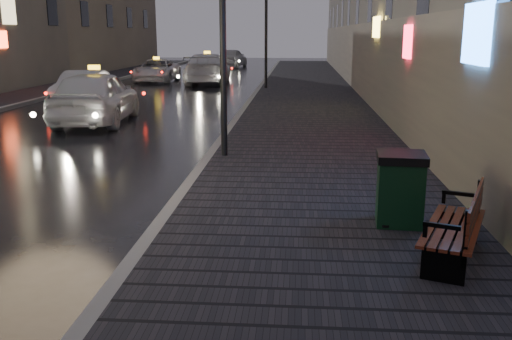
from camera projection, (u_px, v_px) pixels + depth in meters
The scene contains 14 objects.
ground at pixel (16, 265), 7.10m from camera, with size 120.00×120.00×0.00m, color black.
sidewalk at pixel (308, 92), 27.15m from camera, with size 4.60×58.00×0.15m, color black.
curb at pixel (257, 91), 27.33m from camera, with size 0.20×58.00×0.15m, color slate.
sidewalk_far at pixel (51, 90), 28.07m from camera, with size 2.40×58.00×0.15m, color black.
curb_far at pixel (77, 90), 27.97m from camera, with size 0.20×58.00×0.15m, color slate.
lamp_near at pixel (222, 0), 11.96m from camera, with size 0.36×0.36×5.28m.
lamp_far at pixel (266, 18), 27.47m from camera, with size 0.36×0.36×5.28m.
bench at pixel (459, 226), 6.75m from camera, with size 1.16×1.79×0.87m.
trash_bin at pixel (400, 188), 8.06m from camera, with size 0.73×0.73×1.03m.
taxi_near at pixel (96, 97), 17.97m from camera, with size 2.00×4.96×1.69m, color silver.
car_left_mid at pixel (83, 88), 22.36m from camera, with size 1.44×4.12×1.36m, color #A7A6AE.
taxi_mid at pixel (207, 69), 31.95m from camera, with size 2.35×5.77×1.68m, color silver.
taxi_far at pixel (157, 70), 33.61m from camera, with size 2.15×4.66×1.30m, color #B8B8BE.
car_far at pixel (232, 58), 47.42m from camera, with size 1.83×4.56×1.55m, color #A6A7AE.
Camera 1 is at (3.48, -6.38, 2.82)m, focal length 40.00 mm.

